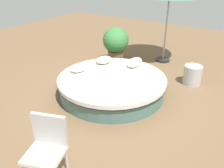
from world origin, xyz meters
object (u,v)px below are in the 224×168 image
(round_bed, at_px, (112,85))
(throw_pillow_1, at_px, (104,60))
(patio_chair, at_px, (47,144))
(planter, at_px, (116,43))
(throw_pillow_0, at_px, (135,62))
(throw_pillow_2, at_px, (78,68))
(side_table, at_px, (192,75))

(round_bed, height_order, throw_pillow_1, throw_pillow_1)
(patio_chair, relative_size, planter, 0.86)
(throw_pillow_0, distance_m, throw_pillow_2, 1.47)
(planter, bearing_deg, side_table, -93.73)
(throw_pillow_1, bearing_deg, round_bed, -132.96)
(throw_pillow_2, xyz_separation_m, patio_chair, (-2.38, -1.48, 0.02))
(patio_chair, height_order, planter, planter)
(round_bed, distance_m, planter, 2.14)
(throw_pillow_2, bearing_deg, patio_chair, -148.15)
(throw_pillow_1, height_order, side_table, throw_pillow_1)
(throw_pillow_2, bearing_deg, round_bed, -78.57)
(patio_chair, height_order, side_table, patio_chair)
(throw_pillow_1, relative_size, side_table, 0.97)
(throw_pillow_2, bearing_deg, side_table, -51.90)
(side_table, bearing_deg, planter, 86.27)
(throw_pillow_2, relative_size, patio_chair, 0.43)
(throw_pillow_0, xyz_separation_m, throw_pillow_1, (-0.25, 0.80, -0.02))
(patio_chair, bearing_deg, round_bed, -96.73)
(round_bed, distance_m, patio_chair, 2.64)
(patio_chair, xyz_separation_m, planter, (4.36, 1.65, 0.09))
(planter, bearing_deg, round_bed, -149.55)
(round_bed, xyz_separation_m, side_table, (1.65, -1.44, 0.02))
(patio_chair, distance_m, side_table, 4.30)
(throw_pillow_0, distance_m, throw_pillow_1, 0.84)
(throw_pillow_1, height_order, throw_pillow_2, throw_pillow_2)
(throw_pillow_0, relative_size, planter, 0.49)
(throw_pillow_0, xyz_separation_m, patio_chair, (-3.45, -0.47, -0.00))
(planter, relative_size, side_table, 2.26)
(throw_pillow_1, xyz_separation_m, planter, (1.17, 0.38, 0.11))
(round_bed, bearing_deg, throw_pillow_2, 101.43)
(patio_chair, bearing_deg, planter, -88.94)
(throw_pillow_1, distance_m, throw_pillow_2, 0.84)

